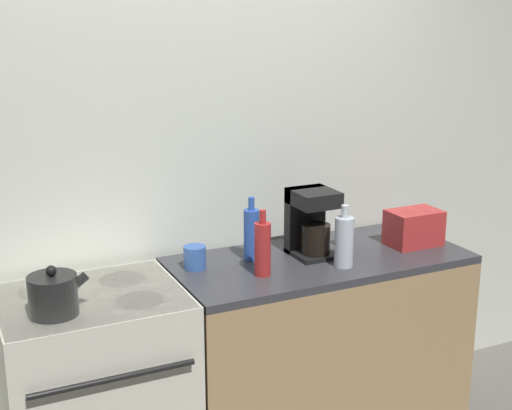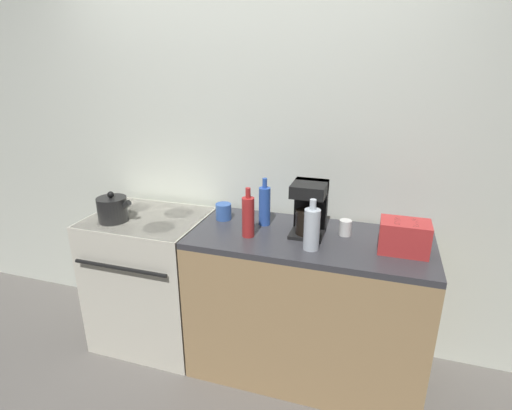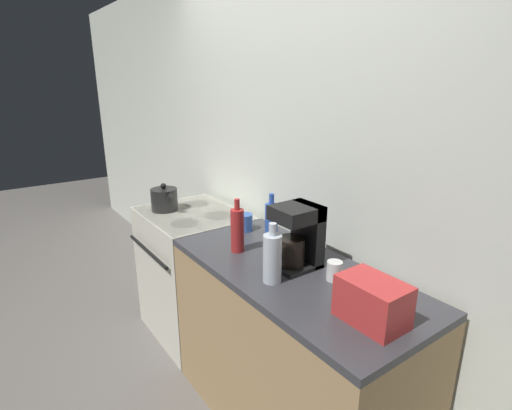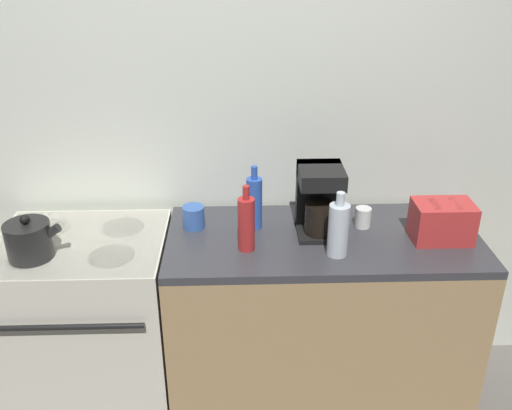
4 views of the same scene
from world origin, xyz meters
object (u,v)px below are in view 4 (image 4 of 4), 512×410
(cup_white, at_px, (363,217))
(cup_blue, at_px, (194,217))
(bottle_blue, at_px, (254,202))
(stove, at_px, (92,326))
(kettle, at_px, (29,240))
(coffee_maker, at_px, (319,198))
(toaster, at_px, (442,221))
(bottle_clear, at_px, (338,229))
(bottle_red, at_px, (246,223))

(cup_white, bearing_deg, cup_blue, 178.68)
(bottle_blue, bearing_deg, stove, -171.74)
(kettle, distance_m, cup_blue, 0.69)
(stove, relative_size, cup_blue, 9.02)
(bottle_blue, xyz_separation_m, cup_white, (0.49, -0.01, -0.08))
(coffee_maker, height_order, cup_blue, coffee_maker)
(coffee_maker, xyz_separation_m, cup_white, (0.21, 0.03, -0.12))
(toaster, bearing_deg, cup_white, 158.02)
(kettle, height_order, bottle_blue, bottle_blue)
(bottle_clear, bearing_deg, bottle_red, 171.57)
(stove, xyz_separation_m, kettle, (-0.16, -0.12, 0.53))
(bottle_clear, xyz_separation_m, cup_blue, (-0.61, 0.26, -0.07))
(bottle_blue, relative_size, bottle_clear, 1.05)
(toaster, distance_m, cup_white, 0.34)
(bottle_red, height_order, bottle_clear, bottle_red)
(stove, distance_m, bottle_clear, 1.25)
(bottle_blue, xyz_separation_m, bottle_clear, (0.34, -0.25, -0.01))
(bottle_red, bearing_deg, stove, 173.30)
(bottle_red, relative_size, bottle_clear, 1.03)
(toaster, height_order, bottle_clear, bottle_clear)
(stove, height_order, bottle_blue, bottle_blue)
(bottle_red, relative_size, cup_blue, 2.83)
(stove, xyz_separation_m, bottle_clear, (1.10, -0.14, 0.57))
(cup_white, bearing_deg, stove, -175.51)
(stove, relative_size, kettle, 4.01)
(toaster, bearing_deg, bottle_clear, -166.51)
(bottle_red, bearing_deg, cup_blue, 139.34)
(toaster, distance_m, bottle_red, 0.85)
(toaster, bearing_deg, bottle_red, -176.13)
(cup_blue, bearing_deg, bottle_red, -40.66)
(cup_white, bearing_deg, kettle, -171.18)
(cup_blue, bearing_deg, toaster, -7.62)
(toaster, xyz_separation_m, bottle_clear, (-0.47, -0.11, 0.03))
(bottle_red, height_order, cup_blue, bottle_red)
(toaster, height_order, bottle_red, bottle_red)
(stove, distance_m, bottle_blue, 0.96)
(cup_white, bearing_deg, bottle_red, -160.87)
(coffee_maker, xyz_separation_m, bottle_red, (-0.32, -0.15, -0.04))
(kettle, relative_size, bottle_red, 0.79)
(bottle_blue, relative_size, cup_blue, 2.88)
(toaster, bearing_deg, kettle, -176.93)
(stove, height_order, cup_white, cup_white)
(bottle_clear, bearing_deg, cup_blue, 157.12)
(kettle, bearing_deg, coffee_maker, 8.73)
(stove, height_order, toaster, toaster)
(coffee_maker, distance_m, bottle_red, 0.36)
(bottle_red, distance_m, cup_blue, 0.32)
(bottle_red, xyz_separation_m, bottle_blue, (0.04, 0.20, 0.00))
(coffee_maker, bearing_deg, bottle_clear, -75.46)
(bottle_blue, relative_size, cup_white, 3.22)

